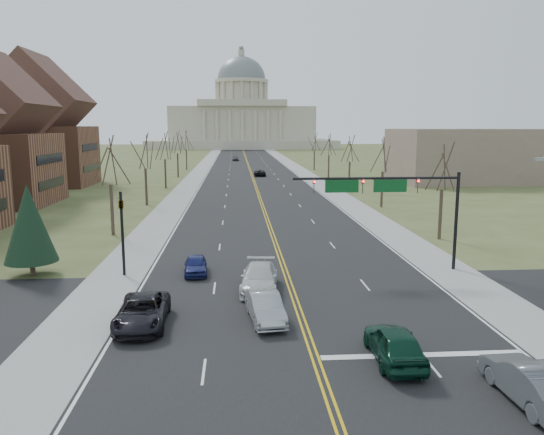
{
  "coord_description": "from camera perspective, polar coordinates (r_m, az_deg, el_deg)",
  "views": [
    {
      "loc": [
        -3.53,
        -23.52,
        10.43
      ],
      "look_at": [
        -0.56,
        19.6,
        3.0
      ],
      "focal_mm": 35.0,
      "sensor_mm": 36.0,
      "label": 1
    }
  ],
  "objects": [
    {
      "name": "tree_l_0",
      "position": [
        53.01,
        -17.06,
        5.55
      ],
      "size": [
        3.96,
        3.96,
        9.0
      ],
      "color": "#3A2A22",
      "rests_on": "ground"
    },
    {
      "name": "tree_r_1",
      "position": [
        70.26,
        11.86,
        6.38
      ],
      "size": [
        3.74,
        3.74,
        8.5
      ],
      "color": "#3A2A22",
      "rests_on": "ground"
    },
    {
      "name": "tree_l_4",
      "position": [
        132.11,
        -9.23,
        8.11
      ],
      "size": [
        3.96,
        3.96,
        9.0
      ],
      "color": "#3A2A22",
      "rests_on": "ground"
    },
    {
      "name": "tree_r_4",
      "position": [
        128.99,
        4.59,
        8.0
      ],
      "size": [
        3.74,
        3.74,
        8.5
      ],
      "color": "#3A2A22",
      "rests_on": "ground"
    },
    {
      "name": "sidewalk_left",
      "position": [
        134.2,
        -7.58,
        5.21
      ],
      "size": [
        4.0,
        380.0,
        0.03
      ],
      "primitive_type": "cube",
      "color": "gray",
      "rests_on": "ground"
    },
    {
      "name": "bldg_right_mass",
      "position": [
        108.76,
        19.78,
        6.32
      ],
      "size": [
        25.0,
        20.0,
        10.0
      ],
      "primitive_type": "cube",
      "color": "#775E54",
      "rests_on": "ground"
    },
    {
      "name": "cross_road",
      "position": [
        31.51,
        2.75,
        -9.58
      ],
      "size": [
        120.0,
        14.0,
        0.01
      ],
      "primitive_type": "cube",
      "color": "black",
      "rests_on": "ground"
    },
    {
      "name": "conifer_l",
      "position": [
        40.77,
        -24.67,
        -0.58
      ],
      "size": [
        3.64,
        3.64,
        6.5
      ],
      "color": "#3A2A22",
      "rests_on": "ground"
    },
    {
      "name": "edge_line_left",
      "position": [
        134.07,
        -6.64,
        5.23
      ],
      "size": [
        0.15,
        380.0,
        0.01
      ],
      "primitive_type": "cube",
      "color": "silver",
      "rests_on": "road"
    },
    {
      "name": "sidewalk_right",
      "position": [
        134.83,
        2.7,
        5.31
      ],
      "size": [
        4.0,
        380.0,
        0.03
      ],
      "primitive_type": "cube",
      "color": "gray",
      "rests_on": "ground"
    },
    {
      "name": "center_line",
      "position": [
        133.97,
        -2.43,
        5.28
      ],
      "size": [
        0.42,
        380.0,
        0.01
      ],
      "primitive_type": "cube",
      "color": "gold",
      "rests_on": "road"
    },
    {
      "name": "road",
      "position": [
        133.98,
        -2.43,
        5.28
      ],
      "size": [
        20.0,
        380.0,
        0.01
      ],
      "primitive_type": "cube",
      "color": "black",
      "rests_on": "ground"
    },
    {
      "name": "tree_l_1",
      "position": [
        72.6,
        -13.52,
        6.73
      ],
      "size": [
        3.96,
        3.96,
        9.0
      ],
      "color": "#3A2A22",
      "rests_on": "ground"
    },
    {
      "name": "tree_l_2",
      "position": [
        92.37,
        -11.48,
        7.39
      ],
      "size": [
        3.96,
        3.96,
        9.0
      ],
      "color": "#3A2A22",
      "rests_on": "ground"
    },
    {
      "name": "ground",
      "position": [
        25.97,
        4.34,
        -13.95
      ],
      "size": [
        600.0,
        600.0,
        0.0
      ],
      "primitive_type": "plane",
      "color": "#464E27",
      "rests_on": "ground"
    },
    {
      "name": "car_sb_inner_second",
      "position": [
        34.28,
        -1.38,
        -6.52
      ],
      "size": [
        2.78,
        5.77,
        1.62
      ],
      "primitive_type": "imported",
      "rotation": [
        0.0,
        0.0,
        -0.09
      ],
      "color": "silver",
      "rests_on": "road"
    },
    {
      "name": "signal_mast",
      "position": [
        38.89,
        12.49,
        2.63
      ],
      "size": [
        12.12,
        0.44,
        7.2
      ],
      "color": "black",
      "rests_on": "ground"
    },
    {
      "name": "car_sb_outer_second",
      "position": [
        38.43,
        -8.21,
        -5.05
      ],
      "size": [
        1.81,
        4.0,
        1.33
      ],
      "primitive_type": "imported",
      "rotation": [
        0.0,
        0.0,
        0.06
      ],
      "color": "navy",
      "rests_on": "road"
    },
    {
      "name": "tree_r_3",
      "position": [
        109.26,
        6.15,
        7.66
      ],
      "size": [
        3.74,
        3.74,
        8.5
      ],
      "color": "#3A2A22",
      "rests_on": "ground"
    },
    {
      "name": "tree_l_3",
      "position": [
        112.22,
        -10.16,
        7.82
      ],
      "size": [
        3.96,
        3.96,
        9.0
      ],
      "color": "#3A2A22",
      "rests_on": "ground"
    },
    {
      "name": "tree_r_2",
      "position": [
        89.65,
        8.38,
        7.17
      ],
      "size": [
        3.74,
        3.74,
        8.5
      ],
      "color": "#3A2A22",
      "rests_on": "ground"
    },
    {
      "name": "car_nb_outer_lead",
      "position": [
        23.37,
        26.02,
        -15.55
      ],
      "size": [
        1.95,
        5.01,
        1.63
      ],
      "primitive_type": "imported",
      "rotation": [
        0.0,
        0.0,
        3.19
      ],
      "color": "#505458",
      "rests_on": "road"
    },
    {
      "name": "bldg_left_far",
      "position": [
        103.44,
        -23.68,
        8.45
      ],
      "size": [
        17.1,
        14.28,
        23.25
      ],
      "color": "brown",
      "rests_on": "ground"
    },
    {
      "name": "car_sb_outer_lead",
      "position": [
        29.23,
        -13.79,
        -9.81
      ],
      "size": [
        2.68,
        5.58,
        1.54
      ],
      "primitive_type": "imported",
      "rotation": [
        0.0,
        0.0,
        0.02
      ],
      "color": "black",
      "rests_on": "road"
    },
    {
      "name": "signal_left",
      "position": [
        38.46,
        -15.84,
        -0.67
      ],
      "size": [
        0.32,
        0.36,
        6.0
      ],
      "color": "black",
      "rests_on": "ground"
    },
    {
      "name": "edge_line_right",
      "position": [
        134.59,
        1.76,
        5.31
      ],
      "size": [
        0.15,
        380.0,
        0.01
      ],
      "primitive_type": "cube",
      "color": "silver",
      "rests_on": "road"
    },
    {
      "name": "car_far_nb",
      "position": [
        113.77,
        -1.32,
        4.85
      ],
      "size": [
        2.36,
        5.05,
        1.4
      ],
      "primitive_type": "imported",
      "rotation": [
        0.0,
        0.0,
        3.15
      ],
      "color": "black",
      "rests_on": "road"
    },
    {
      "name": "tree_r_0",
      "position": [
        51.34,
        17.9,
        4.95
      ],
      "size": [
        3.74,
        3.74,
        8.5
      ],
      "color": "#3A2A22",
      "rests_on": "ground"
    },
    {
      "name": "stop_bar",
      "position": [
        26.24,
        15.87,
        -14.02
      ],
      "size": [
        9.5,
        0.5,
        0.01
      ],
      "primitive_type": "cube",
      "color": "silver",
      "rests_on": "road"
    },
    {
      "name": "capitol",
      "position": [
        273.48,
        -3.26,
        10.52
      ],
      "size": [
        90.0,
        60.0,
        50.0
      ],
      "color": "#BDB49E",
      "rests_on": "ground"
    },
    {
      "name": "car_sb_inner_lead",
      "position": [
        29.07,
        -0.72,
        -9.65
      ],
      "size": [
        2.16,
        4.76,
        1.51
      ],
      "primitive_type": "imported",
      "rotation": [
        0.0,
        0.0,
        0.13
      ],
      "color": "#94969B",
      "rests_on": "road"
    },
    {
      "name": "car_far_sb",
      "position": [
        165.56,
        -3.94,
        6.39
      ],
      "size": [
        1.9,
        4.59,
        1.56
      ],
      "primitive_type": "imported",
      "rotation": [
        0.0,
        0.0,
        0.01
      ],
      "color": "#4F5257",
      "rests_on": "road"
    },
    {
      "name": "car_nb_inner_lead",
      "position": [
        25.0,
        13.04,
        -13.06
      ],
      "size": [
        2.01,
        4.88,
        1.66
      ],
      "primitive_type": "imported",
      "rotation": [
        0.0,
        0.0,
        3.13
      ],
      "color": "#0B3121",
      "rests_on": "road"
    }
  ]
}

